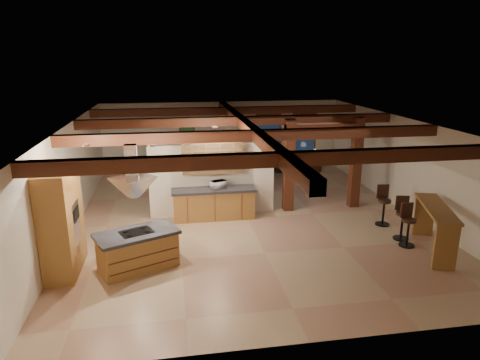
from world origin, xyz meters
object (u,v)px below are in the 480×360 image
at_px(kitchen_island, 138,250).
at_px(bar_counter, 435,221).
at_px(sofa, 296,163).
at_px(dining_table, 225,178).

xyz_separation_m(kitchen_island, bar_counter, (7.22, -0.28, 0.34)).
bearing_deg(sofa, kitchen_island, 49.10).
relative_size(dining_table, bar_counter, 0.86).
xyz_separation_m(kitchen_island, dining_table, (2.81, 6.04, -0.10)).
bearing_deg(bar_counter, kitchen_island, 177.79).
distance_m(dining_table, bar_counter, 7.71).
relative_size(kitchen_island, dining_table, 1.03).
distance_m(dining_table, sofa, 3.91).
bearing_deg(dining_table, kitchen_island, -128.56).
bearing_deg(kitchen_island, sofa, 52.55).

